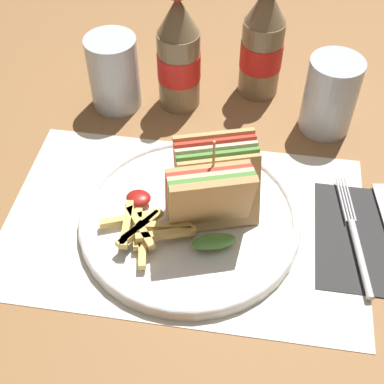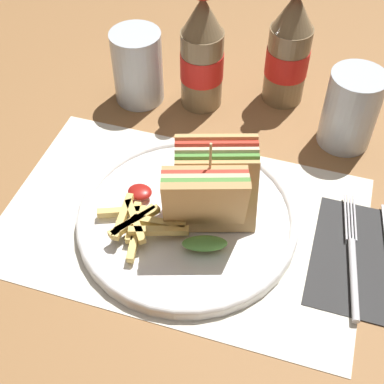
{
  "view_description": "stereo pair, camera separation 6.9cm",
  "coord_description": "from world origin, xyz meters",
  "views": [
    {
      "loc": [
        0.06,
        -0.43,
        0.55
      ],
      "look_at": [
        -0.01,
        0.02,
        0.04
      ],
      "focal_mm": 50.0,
      "sensor_mm": 36.0,
      "label": 1
    },
    {
      "loc": [
        0.13,
        -0.42,
        0.55
      ],
      "look_at": [
        -0.01,
        0.02,
        0.04
      ],
      "focal_mm": 50.0,
      "sensor_mm": 36.0,
      "label": 2
    }
  ],
  "objects": [
    {
      "name": "plate_main",
      "position": [
        -0.01,
        -0.0,
        0.01
      ],
      "size": [
        0.29,
        0.29,
        0.02
      ],
      "color": "white",
      "rests_on": "ground_plane"
    },
    {
      "name": "fork",
      "position": [
        0.21,
        -0.01,
        0.01
      ],
      "size": [
        0.04,
        0.19,
        0.01
      ],
      "rotation": [
        0.0,
        0.0,
        0.15
      ],
      "color": "silver",
      "rests_on": "napkin"
    },
    {
      "name": "placemat",
      "position": [
        -0.01,
        0.0,
        0.0
      ],
      "size": [
        0.47,
        0.3,
        0.0
      ],
      "color": "silver",
      "rests_on": "ground_plane"
    },
    {
      "name": "fries_pile",
      "position": [
        -0.06,
        -0.04,
        0.03
      ],
      "size": [
        0.13,
        0.09,
        0.02
      ],
      "color": "#E5C166",
      "rests_on": "plate_main"
    },
    {
      "name": "coke_bottle_near",
      "position": [
        -0.06,
        0.25,
        0.09
      ],
      "size": [
        0.07,
        0.07,
        0.21
      ],
      "color": "#7A6647",
      "rests_on": "ground_plane"
    },
    {
      "name": "glass_far",
      "position": [
        -0.16,
        0.23,
        0.05
      ],
      "size": [
        0.08,
        0.08,
        0.12
      ],
      "color": "silver",
      "rests_on": "ground_plane"
    },
    {
      "name": "ground_plane",
      "position": [
        0.0,
        0.0,
        0.0
      ],
      "size": [
        4.0,
        4.0,
        0.0
      ],
      "primitive_type": "plane",
      "color": "olive"
    },
    {
      "name": "napkin",
      "position": [
        0.23,
        0.01,
        0.0
      ],
      "size": [
        0.15,
        0.17,
        0.0
      ],
      "color": "#2D2D2D",
      "rests_on": "ground_plane"
    },
    {
      "name": "club_sandwich",
      "position": [
        0.02,
        0.0,
        0.07
      ],
      "size": [
        0.12,
        0.13,
        0.14
      ],
      "color": "tan",
      "rests_on": "plate_main"
    },
    {
      "name": "coke_bottle_far",
      "position": [
        0.06,
        0.3,
        0.09
      ],
      "size": [
        0.07,
        0.07,
        0.21
      ],
      "color": "#7A6647",
      "rests_on": "ground_plane"
    },
    {
      "name": "ketchup_blob",
      "position": [
        -0.08,
        0.01,
        0.03
      ],
      "size": [
        0.03,
        0.03,
        0.01
      ],
      "color": "maroon",
      "rests_on": "plate_main"
    },
    {
      "name": "glass_near",
      "position": [
        0.17,
        0.22,
        0.05
      ],
      "size": [
        0.08,
        0.08,
        0.12
      ],
      "color": "silver",
      "rests_on": "ground_plane"
    }
  ]
}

